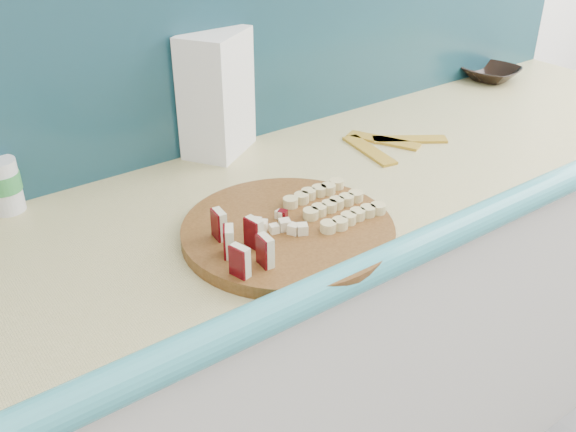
# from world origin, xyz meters

# --- Properties ---
(kitchen_counter) EXTENTS (2.20, 0.63, 0.91)m
(kitchen_counter) POSITION_xyz_m (0.10, 1.50, 0.46)
(kitchen_counter) COLOR silver
(kitchen_counter) RESTS_ON ground
(backsplash) EXTENTS (2.20, 0.02, 0.50)m
(backsplash) POSITION_xyz_m (0.10, 1.79, 1.16)
(backsplash) COLOR teal
(backsplash) RESTS_ON kitchen_counter
(cutting_board) EXTENTS (0.38, 0.38, 0.02)m
(cutting_board) POSITION_xyz_m (-0.10, 1.36, 0.92)
(cutting_board) COLOR #47270F
(cutting_board) RESTS_ON kitchen_counter
(apple_wedges) EXTENTS (0.08, 0.15, 0.05)m
(apple_wedges) POSITION_xyz_m (-0.22, 1.33, 0.96)
(apple_wedges) COLOR beige
(apple_wedges) RESTS_ON cutting_board
(apple_chunks) EXTENTS (0.05, 0.06, 0.02)m
(apple_chunks) POSITION_xyz_m (-0.13, 1.36, 0.94)
(apple_chunks) COLOR beige
(apple_chunks) RESTS_ON cutting_board
(banana_slices) EXTENTS (0.14, 0.14, 0.02)m
(banana_slices) POSITION_xyz_m (0.00, 1.36, 0.94)
(banana_slices) COLOR #C9B97B
(banana_slices) RESTS_ON cutting_board
(brown_bowl) EXTENTS (0.19, 0.19, 0.04)m
(brown_bowl) POSITION_xyz_m (0.91, 1.72, 0.93)
(brown_bowl) COLOR black
(brown_bowl) RESTS_ON kitchen_counter
(flour_bag) EXTENTS (0.19, 0.18, 0.27)m
(flour_bag) POSITION_xyz_m (-0.01, 1.76, 1.05)
(flour_bag) COLOR white
(flour_bag) RESTS_ON kitchen_counter
(canister) EXTENTS (0.06, 0.06, 0.10)m
(canister) POSITION_xyz_m (-0.48, 1.76, 0.96)
(canister) COLOR silver
(canister) RESTS_ON kitchen_counter
(banana_peel) EXTENTS (0.24, 0.20, 0.01)m
(banana_peel) POSITION_xyz_m (0.33, 1.55, 0.91)
(banana_peel) COLOR gold
(banana_peel) RESTS_ON kitchen_counter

